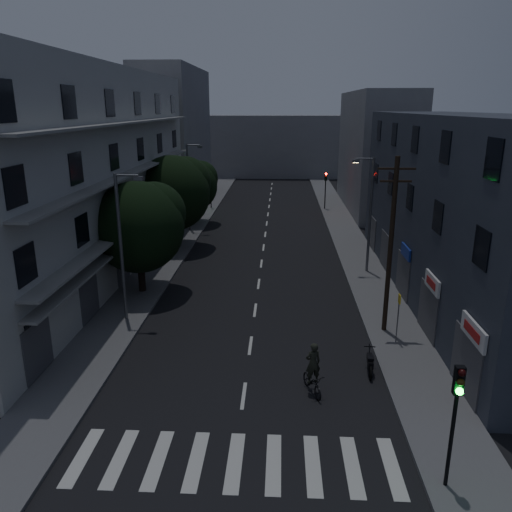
# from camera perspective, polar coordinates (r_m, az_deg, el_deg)

# --- Properties ---
(ground) EXTENTS (160.00, 160.00, 0.00)m
(ground) POSITION_cam_1_polar(r_m,az_deg,el_deg) (42.51, 0.89, 1.16)
(ground) COLOR black
(ground) RESTS_ON ground
(sidewalk_left) EXTENTS (3.00, 90.00, 0.15)m
(sidewalk_left) POSITION_cam_1_polar(r_m,az_deg,el_deg) (43.39, -9.06, 1.38)
(sidewalk_left) COLOR #565659
(sidewalk_left) RESTS_ON ground
(sidewalk_right) EXTENTS (3.00, 90.00, 0.15)m
(sidewalk_right) POSITION_cam_1_polar(r_m,az_deg,el_deg) (42.90, 10.95, 1.10)
(sidewalk_right) COLOR #565659
(sidewalk_right) RESTS_ON ground
(crosswalk) EXTENTS (10.90, 3.00, 0.01)m
(crosswalk) POSITION_cam_1_polar(r_m,az_deg,el_deg) (18.05, -2.44, -22.44)
(crosswalk) COLOR beige
(crosswalk) RESTS_ON ground
(lane_markings) EXTENTS (0.15, 60.50, 0.01)m
(lane_markings) POSITION_cam_1_polar(r_m,az_deg,el_deg) (48.56, 1.15, 3.15)
(lane_markings) COLOR beige
(lane_markings) RESTS_ON ground
(building_left) EXTENTS (7.00, 36.00, 14.00)m
(building_left) POSITION_cam_1_polar(r_m,az_deg,el_deg) (36.74, -18.74, 8.96)
(building_left) COLOR #AFAEA9
(building_left) RESTS_ON ground
(building_right) EXTENTS (6.19, 28.00, 11.00)m
(building_right) POSITION_cam_1_polar(r_m,az_deg,el_deg) (32.28, 22.06, 4.96)
(building_right) COLOR #2D323D
(building_right) RESTS_ON ground
(building_far_left) EXTENTS (6.00, 20.00, 16.00)m
(building_far_left) POSITION_cam_1_polar(r_m,az_deg,el_deg) (65.41, -9.19, 13.54)
(building_far_left) COLOR slate
(building_far_left) RESTS_ON ground
(building_far_right) EXTENTS (6.00, 20.00, 13.00)m
(building_far_right) POSITION_cam_1_polar(r_m,az_deg,el_deg) (59.09, 13.49, 11.52)
(building_far_right) COLOR slate
(building_far_right) RESTS_ON ground
(building_far_end) EXTENTS (24.00, 8.00, 10.00)m
(building_far_end) POSITION_cam_1_polar(r_m,az_deg,el_deg) (86.18, 2.00, 12.46)
(building_far_end) COLOR slate
(building_far_end) RESTS_ON ground
(tree_near) EXTENTS (5.66, 5.66, 6.98)m
(tree_near) POSITION_cam_1_polar(r_m,az_deg,el_deg) (31.47, -13.20, 3.64)
(tree_near) COLOR black
(tree_near) RESTS_ON sidewalk_left
(tree_mid) EXTENTS (6.13, 6.13, 7.54)m
(tree_mid) POSITION_cam_1_polar(r_m,az_deg,el_deg) (41.44, -9.43, 7.42)
(tree_mid) COLOR black
(tree_mid) RESTS_ON sidewalk_left
(tree_far) EXTENTS (5.08, 5.08, 6.28)m
(tree_far) POSITION_cam_1_polar(r_m,az_deg,el_deg) (50.09, -7.30, 8.19)
(tree_far) COLOR black
(tree_far) RESTS_ON sidewalk_left
(traffic_signal_near) EXTENTS (0.28, 0.37, 4.10)m
(traffic_signal_near) POSITION_cam_1_polar(r_m,az_deg,el_deg) (16.31, 21.94, -15.24)
(traffic_signal_near) COLOR black
(traffic_signal_near) RESTS_ON sidewalk_right
(traffic_signal_far_right) EXTENTS (0.28, 0.37, 4.10)m
(traffic_signal_far_right) POSITION_cam_1_polar(r_m,az_deg,el_deg) (57.54, 7.96, 8.27)
(traffic_signal_far_right) COLOR black
(traffic_signal_far_right) RESTS_ON sidewalk_right
(traffic_signal_far_left) EXTENTS (0.28, 0.37, 4.10)m
(traffic_signal_far_left) POSITION_cam_1_polar(r_m,az_deg,el_deg) (57.79, -5.22, 8.40)
(traffic_signal_far_left) COLOR black
(traffic_signal_far_left) RESTS_ON sidewalk_left
(street_lamp_left_near) EXTENTS (1.51, 0.25, 8.00)m
(street_lamp_left_near) POSITION_cam_1_polar(r_m,az_deg,el_deg) (27.26, -15.01, 1.69)
(street_lamp_left_near) COLOR slate
(street_lamp_left_near) RESTS_ON sidewalk_left
(street_lamp_right) EXTENTS (1.51, 0.25, 8.00)m
(street_lamp_right) POSITION_cam_1_polar(r_m,az_deg,el_deg) (35.34, 12.78, 5.21)
(street_lamp_right) COLOR #585A60
(street_lamp_right) RESTS_ON sidewalk_right
(street_lamp_left_far) EXTENTS (1.51, 0.25, 8.00)m
(street_lamp_left_far) POSITION_cam_1_polar(r_m,az_deg,el_deg) (47.08, -7.61, 8.27)
(street_lamp_left_far) COLOR #5A5D62
(street_lamp_left_far) RESTS_ON sidewalk_left
(utility_pole) EXTENTS (1.80, 0.24, 9.00)m
(utility_pole) POSITION_cam_1_polar(r_m,az_deg,el_deg) (25.78, 15.15, 1.44)
(utility_pole) COLOR black
(utility_pole) RESTS_ON sidewalk_right
(bus_stop_sign) EXTENTS (0.06, 0.35, 2.52)m
(bus_stop_sign) POSITION_cam_1_polar(r_m,az_deg,el_deg) (25.44, 15.98, -5.92)
(bus_stop_sign) COLOR #595B60
(bus_stop_sign) RESTS_ON sidewalk_right
(motorcycle) EXTENTS (0.51, 1.78, 1.14)m
(motorcycle) POSITION_cam_1_polar(r_m,az_deg,el_deg) (23.21, 12.88, -11.89)
(motorcycle) COLOR black
(motorcycle) RESTS_ON ground
(cyclist) EXTENTS (1.20, 1.88, 2.25)m
(cyclist) POSITION_cam_1_polar(r_m,az_deg,el_deg) (21.23, 6.49, -13.49)
(cyclist) COLOR black
(cyclist) RESTS_ON ground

